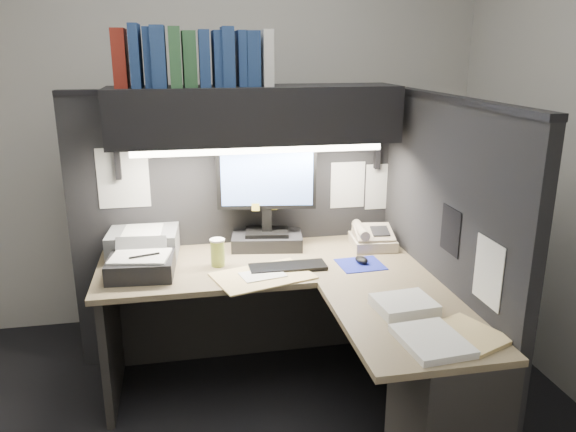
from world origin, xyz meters
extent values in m
cube|color=#BBB8B2|center=(0.00, 1.50, 1.35)|extent=(3.50, 0.04, 2.70)
cube|color=#BBB8B2|center=(0.00, -1.50, 1.35)|extent=(3.50, 0.04, 2.70)
cube|color=black|center=(0.03, 0.93, 0.80)|extent=(1.90, 0.06, 1.60)
cube|color=black|center=(0.98, 0.18, 0.80)|extent=(0.06, 1.50, 1.60)
cube|color=#95865F|center=(0.10, 0.56, 0.71)|extent=(1.70, 0.68, 0.03)
cube|color=#95865F|center=(0.65, -0.21, 0.71)|extent=(0.60, 0.85, 0.03)
cube|color=#292624|center=(0.10, 0.86, 0.35)|extent=(1.61, 0.02, 0.70)
cube|color=#292624|center=(-0.70, 0.56, 0.35)|extent=(0.04, 0.61, 0.70)
cube|color=#292624|center=(0.75, -0.43, 0.35)|extent=(0.38, 0.40, 0.70)
cube|color=black|center=(0.12, 0.75, 1.50)|extent=(1.55, 0.34, 0.30)
cylinder|color=white|center=(0.12, 0.61, 1.33)|extent=(1.32, 0.04, 0.04)
cube|color=black|center=(0.19, 0.78, 0.77)|extent=(0.44, 0.30, 0.08)
cube|color=black|center=(0.19, 0.78, 0.90)|extent=(0.06, 0.05, 0.13)
cube|color=black|center=(0.19, 0.78, 1.15)|extent=(0.56, 0.12, 0.37)
cube|color=#6589DE|center=(0.19, 0.76, 1.15)|extent=(0.51, 0.08, 0.32)
cube|color=black|center=(0.24, 0.43, 0.74)|extent=(0.40, 0.14, 0.02)
cube|color=#1C259B|center=(0.63, 0.41, 0.73)|extent=(0.24, 0.22, 0.00)
ellipsoid|color=black|center=(0.64, 0.42, 0.75)|extent=(0.08, 0.10, 0.03)
cube|color=tan|center=(0.79, 0.67, 0.78)|extent=(0.26, 0.27, 0.10)
cylinder|color=#ABBB4A|center=(-0.12, 0.54, 0.80)|extent=(0.09, 0.09, 0.14)
cube|color=gray|center=(-0.51, 0.78, 0.80)|extent=(0.40, 0.34, 0.15)
cube|color=black|center=(-0.51, 0.48, 0.78)|extent=(0.35, 0.29, 0.10)
cube|color=#DCC07C|center=(0.09, 0.35, 0.73)|extent=(0.55, 0.44, 0.01)
cube|color=white|center=(0.65, -0.15, 0.75)|extent=(0.27, 0.23, 0.05)
cube|color=white|center=(0.64, -0.45, 0.74)|extent=(0.26, 0.31, 0.03)
cube|color=#DCC07C|center=(0.82, -0.42, 0.74)|extent=(0.31, 0.34, 0.02)
cube|color=maroon|center=(-0.55, 0.76, 1.79)|extent=(0.07, 0.22, 0.29)
cube|color=navy|center=(-0.47, 0.74, 1.80)|extent=(0.05, 0.22, 0.31)
cube|color=navy|center=(-0.41, 0.76, 1.80)|extent=(0.05, 0.22, 0.29)
cube|color=navy|center=(-0.36, 0.73, 1.80)|extent=(0.07, 0.22, 0.30)
cube|color=#2B5633|center=(-0.28, 0.74, 1.80)|extent=(0.06, 0.22, 0.29)
cube|color=#2B5633|center=(-0.21, 0.77, 1.79)|extent=(0.07, 0.22, 0.28)
cube|color=navy|center=(-0.13, 0.75, 1.79)|extent=(0.06, 0.22, 0.28)
cube|color=navy|center=(-0.07, 0.75, 1.79)|extent=(0.04, 0.22, 0.28)
cube|color=navy|center=(-0.02, 0.74, 1.80)|extent=(0.07, 0.22, 0.30)
cube|color=navy|center=(0.06, 0.76, 1.79)|extent=(0.04, 0.22, 0.28)
cube|color=navy|center=(0.11, 0.77, 1.79)|extent=(0.07, 0.22, 0.28)
cube|color=silver|center=(0.19, 0.76, 1.79)|extent=(0.06, 0.22, 0.28)
cube|color=white|center=(0.70, 0.90, 1.05)|extent=(0.21, 0.00, 0.28)
cube|color=white|center=(0.92, 0.90, 1.03)|extent=(0.21, 0.00, 0.28)
cube|color=white|center=(-0.60, 0.90, 1.15)|extent=(0.28, 0.00, 0.34)
cube|color=black|center=(0.95, 0.04, 1.02)|extent=(0.00, 0.18, 0.22)
cube|color=white|center=(0.95, -0.31, 0.95)|extent=(0.00, 0.21, 0.28)
camera|label=1|loc=(-0.29, -2.27, 1.84)|focal=35.00mm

